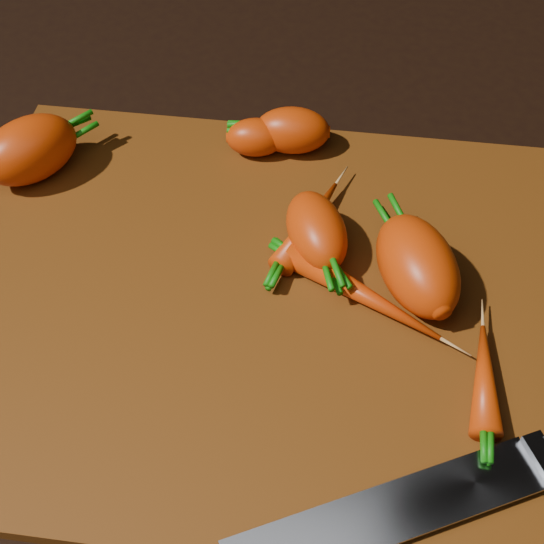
# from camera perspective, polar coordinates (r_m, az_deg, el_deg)

# --- Properties ---
(ground) EXTENTS (2.00, 2.00, 0.01)m
(ground) POSITION_cam_1_polar(r_m,az_deg,el_deg) (0.59, -0.13, -2.91)
(ground) COLOR black
(cutting_board) EXTENTS (0.50, 0.40, 0.01)m
(cutting_board) POSITION_cam_1_polar(r_m,az_deg,el_deg) (0.58, -0.13, -2.26)
(cutting_board) COLOR #5A2D0B
(cutting_board) RESTS_ON ground
(carrot_0) EXTENTS (0.10, 0.10, 0.05)m
(carrot_0) POSITION_cam_1_polar(r_m,az_deg,el_deg) (0.68, -17.81, 8.75)
(carrot_0) COLOR red
(carrot_0) RESTS_ON cutting_board
(carrot_1) EXTENTS (0.07, 0.09, 0.04)m
(carrot_1) POSITION_cam_1_polar(r_m,az_deg,el_deg) (0.59, 3.37, 3.12)
(carrot_1) COLOR red
(carrot_1) RESTS_ON cutting_board
(carrot_2) EXTENTS (0.09, 0.11, 0.05)m
(carrot_2) POSITION_cam_1_polar(r_m,az_deg,el_deg) (0.57, 10.89, 0.48)
(carrot_2) COLOR red
(carrot_2) RESTS_ON cutting_board
(carrot_3) EXTENTS (0.07, 0.05, 0.04)m
(carrot_3) POSITION_cam_1_polar(r_m,az_deg,el_deg) (0.68, 1.55, 10.62)
(carrot_3) COLOR red
(carrot_3) RESTS_ON cutting_board
(carrot_4) EXTENTS (0.06, 0.04, 0.03)m
(carrot_4) POSITION_cam_1_polar(r_m,az_deg,el_deg) (0.68, -1.22, 10.11)
(carrot_4) COLOR red
(carrot_4) RESTS_ON cutting_board
(carrot_5) EXTENTS (0.05, 0.10, 0.02)m
(carrot_5) POSITION_cam_1_polar(r_m,az_deg,el_deg) (0.61, 2.82, 3.66)
(carrot_5) COLOR red
(carrot_5) RESTS_ON cutting_board
(carrot_6) EXTENTS (0.13, 0.08, 0.02)m
(carrot_6) POSITION_cam_1_polar(r_m,az_deg,el_deg) (0.57, 6.82, -1.67)
(carrot_6) COLOR red
(carrot_6) RESTS_ON cutting_board
(carrot_7) EXTENTS (0.02, 0.09, 0.02)m
(carrot_7) POSITION_cam_1_polar(r_m,az_deg,el_deg) (0.54, 15.70, -7.68)
(carrot_7) COLOR red
(carrot_7) RESTS_ON cutting_board
(knife) EXTENTS (0.31, 0.18, 0.02)m
(knife) POSITION_cam_1_polar(r_m,az_deg,el_deg) (0.49, 10.89, -16.75)
(knife) COLOR gray
(knife) RESTS_ON cutting_board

